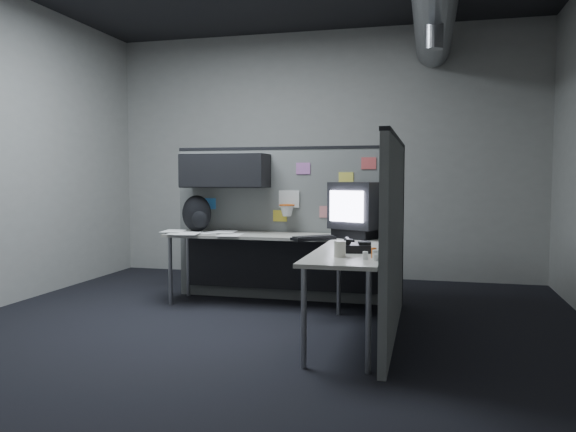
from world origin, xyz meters
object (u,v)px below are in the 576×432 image
(desk, at_px, (295,250))
(keyboard, at_px, (313,238))
(monitor, at_px, (361,209))
(backpack, at_px, (197,214))
(phone, at_px, (356,247))

(desk, bearing_deg, keyboard, -26.28)
(monitor, bearing_deg, desk, -178.53)
(keyboard, distance_m, backpack, 1.42)
(desk, distance_m, keyboard, 0.26)
(backpack, bearing_deg, keyboard, -34.29)
(monitor, xyz_separation_m, phone, (0.09, -1.05, -0.23))
(desk, bearing_deg, monitor, 20.49)
(backpack, bearing_deg, phone, -48.81)
(desk, xyz_separation_m, keyboard, (0.20, -0.10, 0.13))
(desk, relative_size, keyboard, 5.69)
(keyboard, distance_m, phone, 0.88)
(desk, distance_m, monitor, 0.75)
(monitor, height_order, backpack, monitor)
(monitor, relative_size, backpack, 1.60)
(phone, bearing_deg, desk, 128.21)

